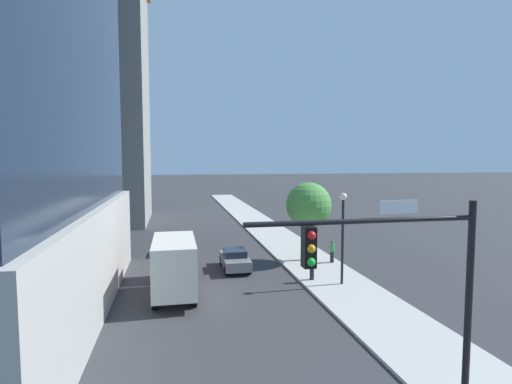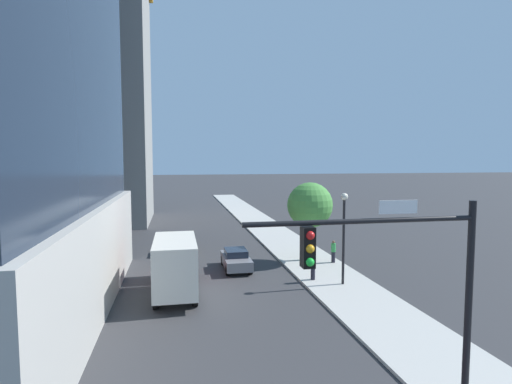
% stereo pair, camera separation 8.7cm
% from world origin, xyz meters
% --- Properties ---
extents(sidewalk, '(4.40, 120.00, 0.15)m').
position_xyz_m(sidewalk, '(8.16, 20.00, 0.07)').
color(sidewalk, '#B2AFA8').
rests_on(sidewalk, ground).
extents(construction_building, '(16.83, 14.40, 39.80)m').
position_xyz_m(construction_building, '(-12.90, 46.41, 17.65)').
color(construction_building, gray).
rests_on(construction_building, ground).
extents(traffic_light_pole, '(6.56, 0.48, 6.57)m').
position_xyz_m(traffic_light_pole, '(4.24, 3.70, 4.73)').
color(traffic_light_pole, black).
rests_on(traffic_light_pole, sidewalk).
extents(street_lamp, '(0.44, 0.44, 5.62)m').
position_xyz_m(street_lamp, '(8.28, 16.73, 3.85)').
color(street_lamp, black).
rests_on(street_lamp, sidewalk).
extents(street_tree, '(3.44, 3.44, 5.92)m').
position_xyz_m(street_tree, '(8.19, 22.83, 4.32)').
color(street_tree, brown).
rests_on(street_tree, sidewalk).
extents(car_gray, '(1.78, 4.10, 1.43)m').
position_xyz_m(car_gray, '(2.38, 21.79, 0.73)').
color(car_gray, slate).
rests_on(car_gray, ground).
extents(car_gold, '(1.77, 4.61, 1.42)m').
position_xyz_m(car_gold, '(-1.83, 27.92, 0.71)').
color(car_gold, '#AD8938').
rests_on(car_gold, ground).
extents(box_truck, '(2.32, 7.48, 3.37)m').
position_xyz_m(box_truck, '(-1.83, 17.35, 1.88)').
color(box_truck, '#B21E1E').
rests_on(box_truck, ground).
extents(pedestrian_purple_shirt, '(0.34, 0.34, 1.66)m').
position_xyz_m(pedestrian_purple_shirt, '(6.76, 17.93, 0.99)').
color(pedestrian_purple_shirt, black).
rests_on(pedestrian_purple_shirt, sidewalk).
extents(pedestrian_green_shirt, '(0.34, 0.34, 1.65)m').
position_xyz_m(pedestrian_green_shirt, '(9.67, 21.71, 0.99)').
color(pedestrian_green_shirt, black).
rests_on(pedestrian_green_shirt, sidewalk).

